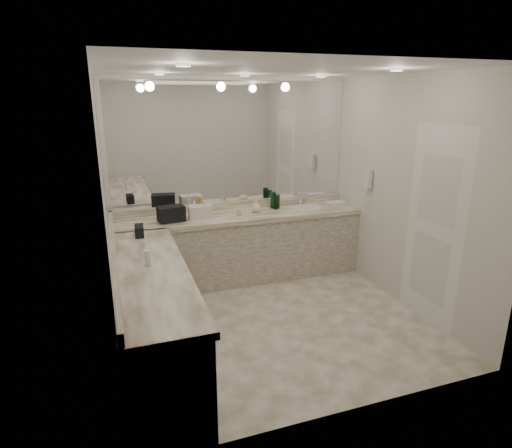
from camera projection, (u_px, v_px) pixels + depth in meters
name	position (u px, v px, depth m)	size (l,w,h in m)	color
floor	(273.00, 320.00, 4.70)	(3.20, 3.20, 0.00)	beige
ceiling	(276.00, 69.00, 3.94)	(3.20, 3.20, 0.00)	white
wall_back	(233.00, 179.00, 5.68)	(3.20, 0.02, 2.60)	silver
wall_left	(108.00, 220.00, 3.82)	(0.02, 3.00, 2.60)	silver
wall_right	(406.00, 194.00, 4.82)	(0.02, 3.00, 2.60)	silver
vanity_back_base	(240.00, 249.00, 5.66)	(3.20, 0.60, 0.84)	beige
vanity_back_top	(240.00, 216.00, 5.52)	(3.20, 0.64, 0.06)	#F3E9CD
vanity_left_base	(153.00, 318.00, 3.89)	(0.60, 2.40, 0.84)	beige
vanity_left_top	(150.00, 273.00, 3.77)	(0.64, 2.42, 0.06)	#F3E9CD
backsplash_back	(234.00, 205.00, 5.76)	(3.20, 0.04, 0.10)	#F3E9CD
backsplash_left	(114.00, 256.00, 3.92)	(0.04, 3.00, 0.10)	#F3E9CD
mirror_back	(233.00, 143.00, 5.53)	(3.12, 0.01, 1.55)	white
mirror_left	(104.00, 167.00, 3.68)	(0.01, 2.92, 1.55)	white
sink	(307.00, 208.00, 5.82)	(0.44, 0.44, 0.03)	white
faucet	(300.00, 199.00, 5.99)	(0.24, 0.16, 0.14)	silver
wall_phone	(368.00, 179.00, 5.43)	(0.06, 0.10, 0.24)	white
door	(434.00, 228.00, 4.44)	(0.02, 0.82, 2.10)	white
black_toiletry_bag	(171.00, 214.00, 5.16)	(0.31, 0.20, 0.18)	black
black_bag_spill	(139.00, 231.00, 4.64)	(0.09, 0.21, 0.11)	black
cream_cosmetic_case	(200.00, 212.00, 5.31)	(0.28, 0.18, 0.16)	beige
hand_towel	(335.00, 203.00, 5.97)	(0.27, 0.18, 0.04)	white
lotion_left	(147.00, 258.00, 3.83)	(0.06, 0.06, 0.14)	white
soap_bottle_a	(194.00, 208.00, 5.40)	(0.08, 0.08, 0.20)	white
soap_bottle_b	(205.00, 211.00, 5.30)	(0.09, 0.09, 0.20)	#B9B1CE
soap_bottle_c	(256.00, 206.00, 5.57)	(0.13, 0.13, 0.16)	#FAE199
green_bottle_0	(276.00, 202.00, 5.73)	(0.06, 0.06, 0.19)	#134C25
green_bottle_1	(273.00, 200.00, 5.78)	(0.07, 0.07, 0.22)	#134C25
green_bottle_2	(277.00, 201.00, 5.80)	(0.07, 0.07, 0.18)	#134C25
amenity_bottle_0	(179.00, 216.00, 5.24)	(0.05, 0.05, 0.09)	silver
amenity_bottle_1	(191.00, 215.00, 5.30)	(0.06, 0.06, 0.09)	white
amenity_bottle_2	(191.00, 213.00, 5.29)	(0.05, 0.05, 0.15)	white
amenity_bottle_3	(207.00, 209.00, 5.46)	(0.06, 0.06, 0.15)	#F2D84C
amenity_bottle_4	(239.00, 213.00, 5.44)	(0.05, 0.05, 0.07)	#E0B28C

